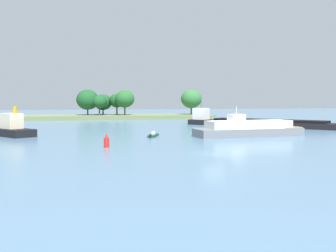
# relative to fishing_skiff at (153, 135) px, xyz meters

# --- Properties ---
(ground_plane) EXTENTS (400.00, 400.00, 0.00)m
(ground_plane) POSITION_rel_fishing_skiff_xyz_m (3.19, -23.00, -0.21)
(ground_plane) COLOR slate
(treeline_island) EXTENTS (84.95, 17.36, 9.31)m
(treeline_island) POSITION_rel_fishing_skiff_xyz_m (-10.37, 63.29, 2.67)
(treeline_island) COLOR #66754C
(treeline_island) RESTS_ON ground
(fishing_skiff) EXTENTS (2.66, 4.79, 0.85)m
(fishing_skiff) POSITION_rel_fishing_skiff_xyz_m (0.00, 0.00, 0.00)
(fishing_skiff) COLOR #19472D
(fishing_skiff) RESTS_ON ground
(white_riverboat) EXTENTS (19.02, 7.07, 5.15)m
(white_riverboat) POSITION_rel_fishing_skiff_xyz_m (15.94, -2.65, 1.04)
(white_riverboat) COLOR slate
(white_riverboat) RESTS_ON ground
(cargo_barge) EXTENTS (29.23, 29.97, 5.80)m
(cargo_barge) POSITION_rel_fishing_skiff_xyz_m (27.82, 19.74, 0.71)
(cargo_barge) COLOR black
(cargo_barge) RESTS_ON ground
(tugboat) EXTENTS (9.21, 10.59, 5.08)m
(tugboat) POSITION_rel_fishing_skiff_xyz_m (-23.64, 6.21, 1.09)
(tugboat) COLOR black
(tugboat) RESTS_ON ground
(channel_buoy_red) EXTENTS (0.70, 0.70, 1.90)m
(channel_buoy_red) POSITION_rel_fishing_skiff_xyz_m (-8.54, -14.20, 0.60)
(channel_buoy_red) COLOR red
(channel_buoy_red) RESTS_ON ground
(channel_buoy_green) EXTENTS (0.70, 0.70, 1.90)m
(channel_buoy_green) POSITION_rel_fishing_skiff_xyz_m (-23.76, 16.50, 0.60)
(channel_buoy_green) COLOR green
(channel_buoy_green) RESTS_ON ground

